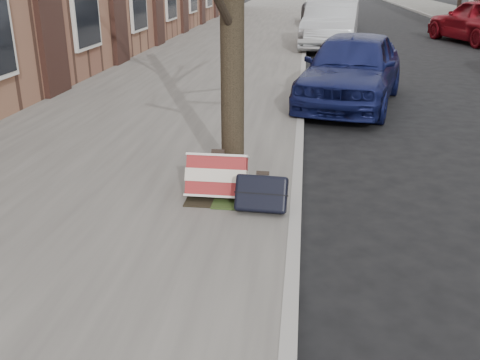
# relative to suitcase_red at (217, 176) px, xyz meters

# --- Properties ---
(ground) EXTENTS (120.00, 120.00, 0.00)m
(ground) POSITION_rel_suitcase_red_xyz_m (2.11, -1.06, -0.37)
(ground) COLOR black
(ground) RESTS_ON ground
(near_sidewalk) EXTENTS (5.00, 70.00, 0.12)m
(near_sidewalk) POSITION_rel_suitcase_red_xyz_m (-1.59, 13.94, -0.31)
(near_sidewalk) COLOR slate
(near_sidewalk) RESTS_ON ground
(dirt_patch) EXTENTS (0.85, 0.85, 0.02)m
(dirt_patch) POSITION_rel_suitcase_red_xyz_m (0.11, 0.14, -0.24)
(dirt_patch) COLOR black
(dirt_patch) RESTS_ON near_sidewalk
(suitcase_red) EXTENTS (0.65, 0.36, 0.50)m
(suitcase_red) POSITION_rel_suitcase_red_xyz_m (0.00, 0.00, 0.00)
(suitcase_red) COLOR maroon
(suitcase_red) RESTS_ON near_sidewalk
(suitcase_navy) EXTENTS (0.54, 0.34, 0.41)m
(suitcase_navy) POSITION_rel_suitcase_red_xyz_m (0.51, -0.31, -0.04)
(suitcase_navy) COLOR black
(suitcase_navy) RESTS_ON near_sidewalk
(car_near_front) EXTENTS (2.54, 4.36, 1.40)m
(car_near_front) POSITION_rel_suitcase_red_xyz_m (1.79, 5.20, 0.33)
(car_near_front) COLOR #12184A
(car_near_front) RESTS_ON ground
(car_near_mid) EXTENTS (2.14, 4.90, 1.56)m
(car_near_mid) POSITION_rel_suitcase_red_xyz_m (1.71, 13.44, 0.41)
(car_near_mid) COLOR #B1B4B8
(car_near_mid) RESTS_ON ground
(car_near_back) EXTENTS (2.49, 4.97, 1.35)m
(car_near_back) POSITION_rel_suitcase_red_xyz_m (1.83, 21.53, 0.31)
(car_near_back) COLOR #39383D
(car_near_back) RESTS_ON ground
(car_far_back) EXTENTS (3.18, 5.07, 1.61)m
(car_far_back) POSITION_rel_suitcase_red_xyz_m (7.10, 15.56, 0.44)
(car_far_back) COLOR maroon
(car_far_back) RESTS_ON ground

